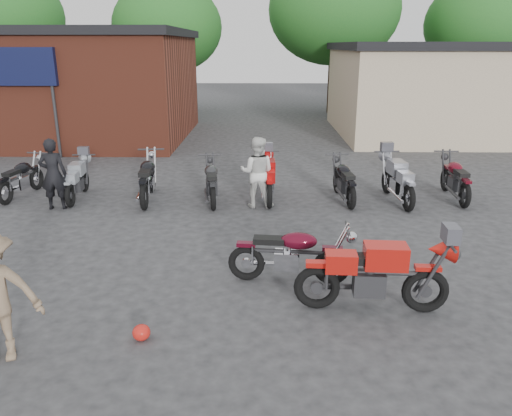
{
  "coord_description": "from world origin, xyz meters",
  "views": [
    {
      "loc": [
        0.2,
        -6.73,
        3.66
      ],
      "look_at": [
        0.09,
        1.71,
        0.9
      ],
      "focal_mm": 35.0,
      "sensor_mm": 36.0,
      "label": 1
    }
  ],
  "objects_px": {
    "row_bike_1": "(77,178)",
    "person_dark": "(53,174)",
    "row_bike_6": "(398,178)",
    "helmet": "(141,332)",
    "vintage_motorcycle": "(291,251)",
    "sportbike": "(375,271)",
    "row_bike_0": "(21,176)",
    "row_bike_3": "(211,179)",
    "row_bike_5": "(344,179)",
    "row_bike_2": "(148,176)",
    "row_bike_7": "(456,176)",
    "row_bike_4": "(268,176)",
    "person_light": "(257,172)"
  },
  "relations": [
    {
      "from": "row_bike_1",
      "to": "row_bike_5",
      "type": "relative_size",
      "value": 0.96
    },
    {
      "from": "helmet",
      "to": "row_bike_0",
      "type": "relative_size",
      "value": 0.13
    },
    {
      "from": "row_bike_0",
      "to": "person_dark",
      "type": "bearing_deg",
      "value": -120.39
    },
    {
      "from": "helmet",
      "to": "row_bike_1",
      "type": "distance_m",
      "value": 6.96
    },
    {
      "from": "helmet",
      "to": "row_bike_0",
      "type": "height_order",
      "value": "row_bike_0"
    },
    {
      "from": "row_bike_0",
      "to": "row_bike_2",
      "type": "bearing_deg",
      "value": -86.7
    },
    {
      "from": "vintage_motorcycle",
      "to": "row_bike_1",
      "type": "bearing_deg",
      "value": 143.55
    },
    {
      "from": "person_light",
      "to": "row_bike_5",
      "type": "relative_size",
      "value": 0.87
    },
    {
      "from": "sportbike",
      "to": "row_bike_5",
      "type": "xyz_separation_m",
      "value": [
        0.4,
        5.39,
        -0.06
      ]
    },
    {
      "from": "person_dark",
      "to": "person_light",
      "type": "xyz_separation_m",
      "value": [
        4.7,
        0.24,
        0.0
      ]
    },
    {
      "from": "row_bike_6",
      "to": "vintage_motorcycle",
      "type": "bearing_deg",
      "value": 142.41
    },
    {
      "from": "vintage_motorcycle",
      "to": "row_bike_2",
      "type": "distance_m",
      "value": 5.55
    },
    {
      "from": "person_dark",
      "to": "row_bike_2",
      "type": "distance_m",
      "value": 2.15
    },
    {
      "from": "row_bike_1",
      "to": "row_bike_4",
      "type": "relative_size",
      "value": 0.92
    },
    {
      "from": "row_bike_2",
      "to": "row_bike_7",
      "type": "relative_size",
      "value": 1.06
    },
    {
      "from": "helmet",
      "to": "row_bike_1",
      "type": "height_order",
      "value": "row_bike_1"
    },
    {
      "from": "helmet",
      "to": "row_bike_0",
      "type": "bearing_deg",
      "value": 125.01
    },
    {
      "from": "sportbike",
      "to": "vintage_motorcycle",
      "type": "bearing_deg",
      "value": 145.5
    },
    {
      "from": "row_bike_4",
      "to": "row_bike_5",
      "type": "relative_size",
      "value": 1.04
    },
    {
      "from": "row_bike_3",
      "to": "row_bike_5",
      "type": "height_order",
      "value": "row_bike_3"
    },
    {
      "from": "row_bike_2",
      "to": "row_bike_7",
      "type": "height_order",
      "value": "row_bike_2"
    },
    {
      "from": "row_bike_1",
      "to": "person_dark",
      "type": "bearing_deg",
      "value": 159.37
    },
    {
      "from": "row_bike_3",
      "to": "row_bike_6",
      "type": "bearing_deg",
      "value": -97.59
    },
    {
      "from": "person_light",
      "to": "row_bike_1",
      "type": "relative_size",
      "value": 0.91
    },
    {
      "from": "sportbike",
      "to": "row_bike_2",
      "type": "relative_size",
      "value": 1.0
    },
    {
      "from": "person_dark",
      "to": "row_bike_2",
      "type": "bearing_deg",
      "value": -168.0
    },
    {
      "from": "row_bike_6",
      "to": "helmet",
      "type": "bearing_deg",
      "value": 136.49
    },
    {
      "from": "row_bike_0",
      "to": "row_bike_5",
      "type": "xyz_separation_m",
      "value": [
        8.07,
        -0.22,
        0.02
      ]
    },
    {
      "from": "row_bike_4",
      "to": "helmet",
      "type": "bearing_deg",
      "value": 163.24
    },
    {
      "from": "row_bike_4",
      "to": "row_bike_7",
      "type": "relative_size",
      "value": 1.0
    },
    {
      "from": "sportbike",
      "to": "row_bike_6",
      "type": "relative_size",
      "value": 1.03
    },
    {
      "from": "person_dark",
      "to": "row_bike_3",
      "type": "xyz_separation_m",
      "value": [
        3.58,
        0.65,
        -0.28
      ]
    },
    {
      "from": "vintage_motorcycle",
      "to": "row_bike_0",
      "type": "height_order",
      "value": "vintage_motorcycle"
    },
    {
      "from": "person_dark",
      "to": "row_bike_3",
      "type": "height_order",
      "value": "person_dark"
    },
    {
      "from": "row_bike_1",
      "to": "row_bike_5",
      "type": "distance_m",
      "value": 6.59
    },
    {
      "from": "row_bike_1",
      "to": "row_bike_4",
      "type": "height_order",
      "value": "row_bike_4"
    },
    {
      "from": "row_bike_2",
      "to": "row_bike_7",
      "type": "distance_m",
      "value": 7.59
    },
    {
      "from": "row_bike_1",
      "to": "row_bike_0",
      "type": "bearing_deg",
      "value": 78.4
    },
    {
      "from": "row_bike_2",
      "to": "person_light",
      "type": "bearing_deg",
      "value": -105.7
    },
    {
      "from": "sportbike",
      "to": "row_bike_4",
      "type": "relative_size",
      "value": 1.07
    },
    {
      "from": "row_bike_3",
      "to": "sportbike",
      "type": "bearing_deg",
      "value": -159.63
    },
    {
      "from": "helmet",
      "to": "person_light",
      "type": "distance_m",
      "value": 5.91
    },
    {
      "from": "row_bike_6",
      "to": "row_bike_7",
      "type": "bearing_deg",
      "value": -85.44
    },
    {
      "from": "row_bike_2",
      "to": "row_bike_6",
      "type": "xyz_separation_m",
      "value": [
        6.1,
        -0.05,
        -0.01
      ]
    },
    {
      "from": "sportbike",
      "to": "person_dark",
      "type": "height_order",
      "value": "person_dark"
    },
    {
      "from": "row_bike_1",
      "to": "vintage_motorcycle",
      "type": "bearing_deg",
      "value": -136.9
    },
    {
      "from": "row_bike_3",
      "to": "person_dark",
      "type": "bearing_deg",
      "value": 92.38
    },
    {
      "from": "vintage_motorcycle",
      "to": "person_dark",
      "type": "bearing_deg",
      "value": 150.21
    },
    {
      "from": "row_bike_5",
      "to": "row_bike_7",
      "type": "height_order",
      "value": "row_bike_7"
    },
    {
      "from": "helmet",
      "to": "row_bike_7",
      "type": "xyz_separation_m",
      "value": [
        6.34,
        6.38,
        0.47
      ]
    }
  ]
}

